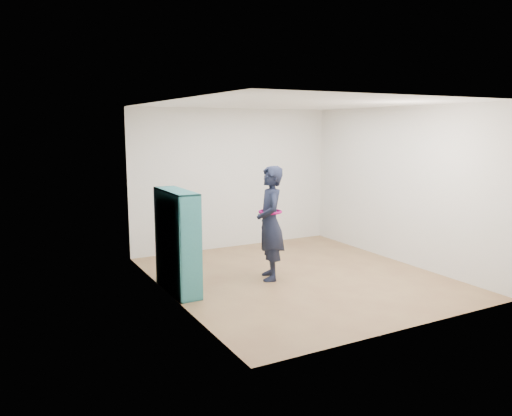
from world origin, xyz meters
TOP-DOWN VIEW (x-y plane):
  - floor at (0.00, 0.00)m, footprint 4.50×4.50m
  - ceiling at (0.00, 0.00)m, footprint 4.50×4.50m
  - wall_left at (-2.00, 0.00)m, footprint 0.02×4.50m
  - wall_right at (2.00, 0.00)m, footprint 0.02×4.50m
  - wall_back at (0.00, 2.25)m, footprint 4.00×0.02m
  - wall_front at (0.00, -2.25)m, footprint 4.00×0.02m
  - bookshelf at (-1.86, 0.25)m, footprint 0.31×1.06m
  - person at (-0.42, 0.13)m, footprint 0.60×0.73m
  - smartphone at (-0.53, 0.25)m, footprint 0.04×0.09m

SIDE VIEW (x-z plane):
  - floor at x=0.00m, z-range 0.00..0.00m
  - bookshelf at x=-1.86m, z-range -0.02..1.39m
  - person at x=-0.42m, z-range 0.00..1.71m
  - smartphone at x=-0.53m, z-range 0.89..1.04m
  - wall_left at x=-2.00m, z-range 0.00..2.60m
  - wall_right at x=2.00m, z-range 0.00..2.60m
  - wall_back at x=0.00m, z-range 0.00..2.60m
  - wall_front at x=0.00m, z-range 0.00..2.60m
  - ceiling at x=0.00m, z-range 2.60..2.60m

